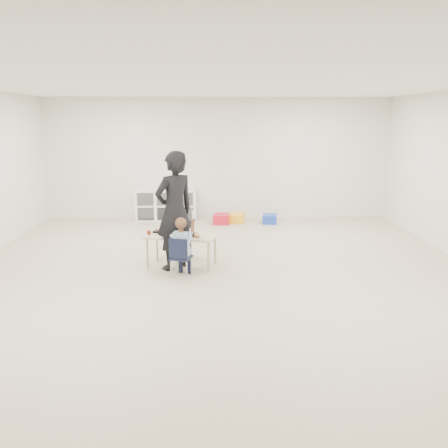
{
  "coord_description": "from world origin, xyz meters",
  "views": [
    {
      "loc": [
        -0.05,
        -6.61,
        2.31
      ],
      "look_at": [
        0.07,
        -0.03,
        0.85
      ],
      "focal_mm": 38.0,
      "sensor_mm": 36.0,
      "label": 1
    }
  ],
  "objects_px": {
    "child": "(181,245)",
    "cubby_shelf": "(166,205)",
    "chair_near": "(181,257)",
    "table": "(182,250)",
    "adult": "(175,211)"
  },
  "relations": [
    {
      "from": "chair_near",
      "to": "adult",
      "type": "distance_m",
      "value": 0.75
    },
    {
      "from": "chair_near",
      "to": "child",
      "type": "distance_m",
      "value": 0.18
    },
    {
      "from": "table",
      "to": "chair_near",
      "type": "distance_m",
      "value": 0.52
    },
    {
      "from": "cubby_shelf",
      "to": "adult",
      "type": "relative_size",
      "value": 0.76
    },
    {
      "from": "child",
      "to": "cubby_shelf",
      "type": "relative_size",
      "value": 0.69
    },
    {
      "from": "chair_near",
      "to": "child",
      "type": "relative_size",
      "value": 0.63
    },
    {
      "from": "chair_near",
      "to": "cubby_shelf",
      "type": "bearing_deg",
      "value": 112.45
    },
    {
      "from": "child",
      "to": "cubby_shelf",
      "type": "bearing_deg",
      "value": 112.45
    },
    {
      "from": "child",
      "to": "cubby_shelf",
      "type": "height_order",
      "value": "child"
    },
    {
      "from": "table",
      "to": "chair_near",
      "type": "xyz_separation_m",
      "value": [
        0.03,
        -0.52,
        0.05
      ]
    },
    {
      "from": "adult",
      "to": "chair_near",
      "type": "bearing_deg",
      "value": 67.14
    },
    {
      "from": "table",
      "to": "chair_near",
      "type": "height_order",
      "value": "chair_near"
    },
    {
      "from": "child",
      "to": "cubby_shelf",
      "type": "distance_m",
      "value": 4.16
    },
    {
      "from": "cubby_shelf",
      "to": "child",
      "type": "bearing_deg",
      "value": -81.16
    },
    {
      "from": "table",
      "to": "cubby_shelf",
      "type": "relative_size",
      "value": 0.87
    }
  ]
}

